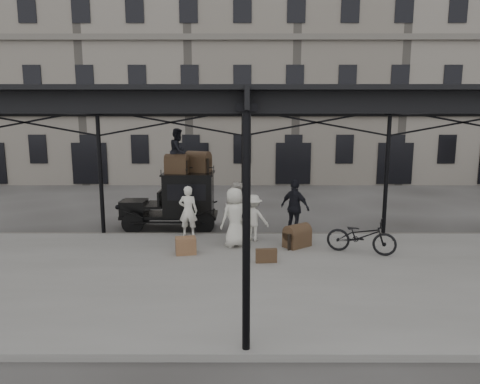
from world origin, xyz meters
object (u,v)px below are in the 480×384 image
at_px(taxi, 181,198).
at_px(bicycle, 361,236).
at_px(porter_official, 295,207).
at_px(porter_left, 188,211).
at_px(steamer_trunk_platform, 297,237).
at_px(steamer_trunk_roof_near, 177,165).

height_order(taxi, bicycle, taxi).
height_order(porter_official, bicycle, porter_official).
height_order(porter_left, steamer_trunk_platform, porter_left).
xyz_separation_m(taxi, porter_left, (0.46, -1.50, -0.17)).
bearing_deg(taxi, bicycle, -30.02).
distance_m(bicycle, steamer_trunk_roof_near, 7.02).
relative_size(bicycle, steamer_trunk_roof_near, 2.50).
height_order(porter_left, steamer_trunk_roof_near, steamer_trunk_roof_near).
bearing_deg(porter_official, steamer_trunk_platform, 127.37).
relative_size(porter_official, steamer_trunk_platform, 2.33).
xyz_separation_m(porter_left, porter_official, (3.71, 0.20, 0.09)).
distance_m(porter_official, bicycle, 2.78).
relative_size(taxi, steamer_trunk_platform, 4.39).
bearing_deg(steamer_trunk_platform, steamer_trunk_roof_near, 111.33).
distance_m(taxi, steamer_trunk_roof_near, 1.30).
distance_m(taxi, bicycle, 6.85).
distance_m(porter_official, steamer_trunk_platform, 1.60).
bearing_deg(bicycle, steamer_trunk_roof_near, 83.29).
bearing_deg(steamer_trunk_roof_near, porter_official, -5.28).
bearing_deg(porter_left, steamer_trunk_platform, 166.71).
bearing_deg(steamer_trunk_roof_near, taxi, 80.48).
height_order(taxi, steamer_trunk_roof_near, steamer_trunk_roof_near).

